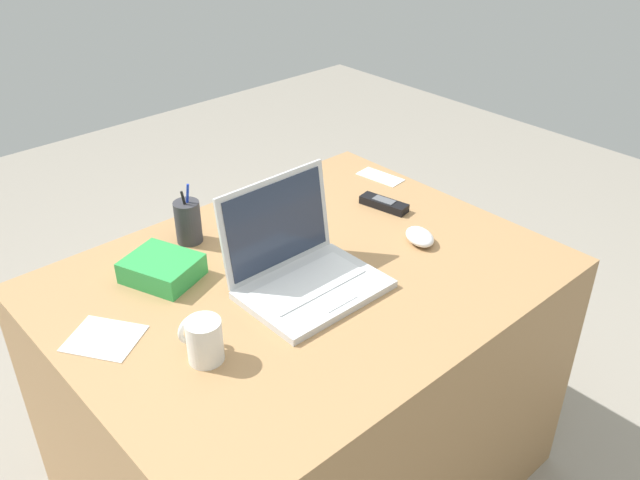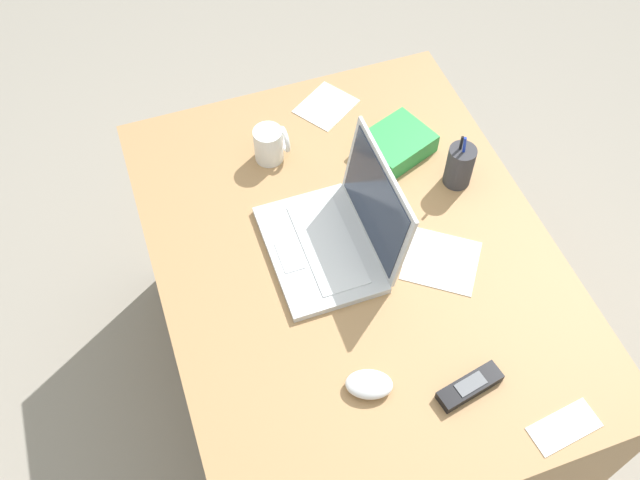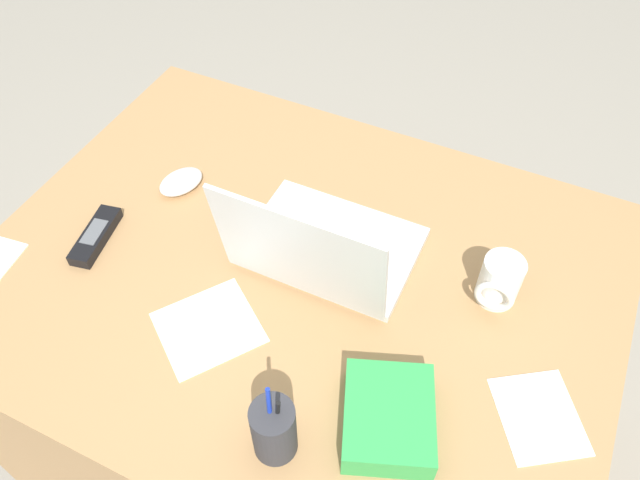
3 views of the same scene
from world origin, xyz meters
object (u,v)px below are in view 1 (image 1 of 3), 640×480
Objects in this scene: computer_mouse at (420,237)px; pen_holder at (188,222)px; laptop at (301,267)px; coffee_mug_white at (203,340)px; snack_bag at (162,269)px; cordless_phone at (384,204)px.

pen_holder reaches higher than computer_mouse.
coffee_mug_white is at bearing -168.44° from laptop.
coffee_mug_white reaches higher than snack_bag.
pen_holder is at bearing 60.93° from coffee_mug_white.
laptop is 0.37m from pen_holder.
coffee_mug_white is at bearing -119.07° from pen_holder.
laptop is at bearing -162.71° from cordless_phone.
coffee_mug_white is 0.57× the size of pen_holder.
pen_holder is at bearing 158.95° from computer_mouse.
coffee_mug_white is 0.33m from snack_bag.
cordless_phone is at bearing -9.85° from snack_bag.
computer_mouse is 0.68m from coffee_mug_white.
laptop reaches higher than computer_mouse.
computer_mouse reaches higher than cordless_phone.
laptop reaches higher than cordless_phone.
laptop is at bearing -167.87° from computer_mouse.
laptop reaches higher than pen_holder.
cordless_phone is 0.89× the size of pen_holder.
snack_bag reaches higher than cordless_phone.
computer_mouse is at bearing -110.07° from cordless_phone.
pen_holder is at bearing 103.86° from laptop.
coffee_mug_white is at bearing -105.73° from snack_bag.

